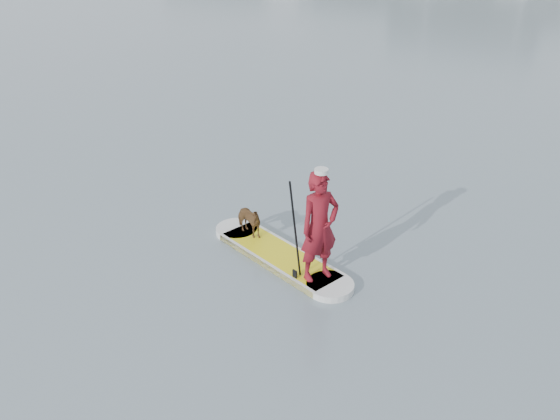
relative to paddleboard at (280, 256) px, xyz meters
The scene contains 6 objects.
ground 2.84m from the paddleboard, 161.93° to the left, with size 140.00×140.00×0.00m, color slate.
paddleboard is the anchor object (origin of this frame).
paddler 1.39m from the paddleboard, 16.60° to the right, with size 0.69×0.46×1.90m, color maroon.
white_cap 2.22m from the paddleboard, 16.60° to the right, with size 0.22×0.22×0.07m, color silver.
dog 0.97m from the paddleboard, 163.40° to the left, with size 0.33×0.73×0.62m, color #53301C.
paddle 1.08m from the paddleboard, 40.14° to the right, with size 0.12×0.30×2.00m.
Camera 1 is at (7.66, -8.92, 6.02)m, focal length 40.00 mm.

